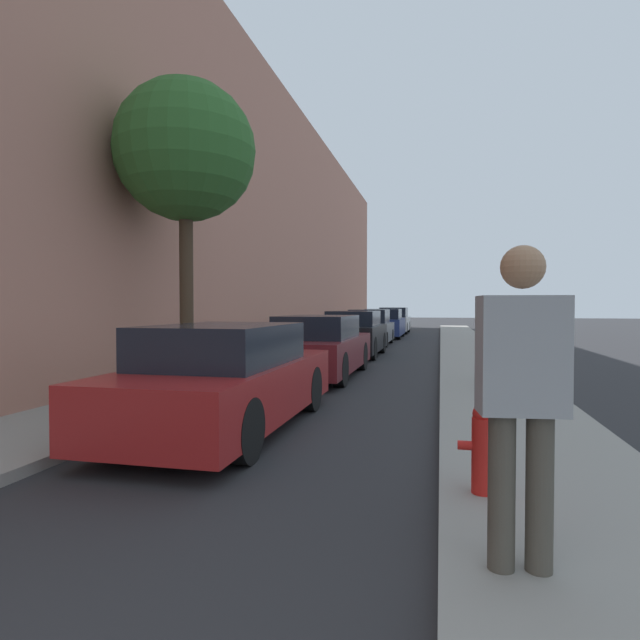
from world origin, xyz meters
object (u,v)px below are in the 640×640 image
(parked_car_navy, at_px, (384,324))
(pedestrian, at_px, (522,388))
(street_tree_near, at_px, (186,153))
(parked_car_grey, at_px, (370,328))
(bicycle, at_px, (494,367))
(parked_car_black, at_px, (355,334))
(parked_car_white, at_px, (394,321))
(fire_hydrant, at_px, (483,447))
(parked_car_red, at_px, (228,379))
(parked_car_maroon, at_px, (319,347))

(parked_car_navy, distance_m, pedestrian, 23.69)
(street_tree_near, bearing_deg, pedestrian, -48.56)
(parked_car_grey, bearing_deg, bicycle, -71.07)
(street_tree_near, bearing_deg, bicycle, 15.08)
(parked_car_black, distance_m, parked_car_grey, 4.96)
(parked_car_white, bearing_deg, fire_hydrant, -83.54)
(fire_hydrant, distance_m, bicycle, 6.03)
(parked_car_red, bearing_deg, parked_car_black, 90.08)
(parked_car_maroon, relative_size, parked_car_grey, 1.16)
(parked_car_black, xyz_separation_m, parked_car_navy, (-0.10, 9.92, -0.00))
(parked_car_red, height_order, parked_car_white, parked_car_white)
(parked_car_grey, height_order, pedestrian, pedestrian)
(parked_car_red, distance_m, parked_car_navy, 20.24)
(parked_car_grey, relative_size, parked_car_navy, 0.97)
(parked_car_navy, bearing_deg, parked_car_white, 88.82)
(parked_car_maroon, bearing_deg, street_tree_near, -124.72)
(parked_car_red, relative_size, fire_hydrant, 6.14)
(parked_car_red, height_order, parked_car_grey, parked_car_grey)
(street_tree_near, relative_size, fire_hydrant, 7.79)
(parked_car_white, bearing_deg, parked_car_maroon, -89.93)
(parked_car_maroon, xyz_separation_m, parked_car_black, (-0.02, 5.10, 0.03))
(fire_hydrant, bearing_deg, street_tree_near, 137.69)
(pedestrian, bearing_deg, street_tree_near, -55.46)
(parked_car_red, distance_m, street_tree_near, 4.91)
(parked_car_red, relative_size, parked_car_maroon, 0.97)
(parked_car_maroon, bearing_deg, bicycle, -18.43)
(fire_hydrant, bearing_deg, parked_car_black, 103.96)
(parked_car_red, relative_size, parked_car_grey, 1.13)
(parked_car_grey, relative_size, fire_hydrant, 5.44)
(parked_car_red, bearing_deg, parked_car_white, 90.04)
(parked_car_maroon, relative_size, parked_car_navy, 1.13)
(parked_car_grey, xyz_separation_m, street_tree_near, (-1.71, -12.79, 3.76))
(parked_car_maroon, distance_m, parked_car_navy, 15.01)
(parked_car_white, distance_m, bicycle, 21.40)
(parked_car_grey, height_order, street_tree_near, street_tree_near)
(parked_car_navy, bearing_deg, parked_car_red, -89.66)
(parked_car_grey, bearing_deg, parked_car_red, -89.35)
(parked_car_black, distance_m, pedestrian, 13.91)
(parked_car_navy, distance_m, bicycle, 16.68)
(parked_car_red, bearing_deg, parked_car_navy, 90.34)
(parked_car_navy, height_order, pedestrian, pedestrian)
(street_tree_near, height_order, bicycle, street_tree_near)
(fire_hydrant, bearing_deg, parked_car_navy, 98.11)
(fire_hydrant, height_order, pedestrian, pedestrian)
(parked_car_red, distance_m, parked_car_grey, 15.28)
(parked_car_red, xyz_separation_m, parked_car_white, (-0.02, 25.08, 0.06))
(parked_car_maroon, bearing_deg, parked_car_navy, 90.48)
(parked_car_grey, distance_m, parked_car_navy, 4.96)
(parked_car_black, height_order, bicycle, parked_car_black)
(parked_car_red, xyz_separation_m, parked_car_grey, (-0.17, 15.28, 0.03))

